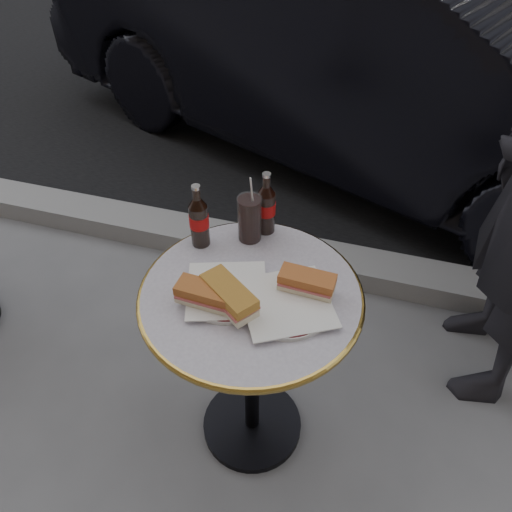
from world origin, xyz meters
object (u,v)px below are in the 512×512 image
(bistro_table, at_px, (252,369))
(cola_glass, at_px, (250,218))
(plate_right, at_px, (286,304))
(cola_bottle_right, at_px, (266,203))
(cola_bottle_left, at_px, (199,216))
(plate_left, at_px, (227,292))
(parked_car, at_px, (377,40))

(bistro_table, relative_size, cola_glass, 4.90)
(plate_right, bearing_deg, bistro_table, 167.71)
(cola_bottle_right, height_order, cola_glass, cola_bottle_right)
(cola_bottle_left, bearing_deg, plate_left, -50.83)
(cola_glass, relative_size, parked_car, 0.03)
(bistro_table, bearing_deg, cola_bottle_right, 96.85)
(bistro_table, distance_m, cola_bottle_left, 0.53)
(plate_left, xyz_separation_m, parked_car, (0.17, 2.12, -0.04))
(bistro_table, xyz_separation_m, cola_glass, (-0.07, 0.21, 0.44))
(plate_left, distance_m, plate_right, 0.16)
(plate_left, relative_size, cola_glass, 1.51)
(bistro_table, relative_size, cola_bottle_left, 3.50)
(plate_left, bearing_deg, parked_car, 85.42)
(plate_right, bearing_deg, parked_car, 89.86)
(plate_left, bearing_deg, plate_right, 0.89)
(plate_left, xyz_separation_m, cola_bottle_left, (-0.14, 0.18, 0.10))
(plate_left, height_order, cola_bottle_right, cola_bottle_right)
(bistro_table, relative_size, parked_car, 0.17)
(plate_right, bearing_deg, cola_bottle_right, 115.52)
(plate_left, distance_m, parked_car, 2.13)
(cola_bottle_right, bearing_deg, parked_car, 85.57)
(cola_bottle_left, height_order, cola_glass, cola_bottle_left)
(plate_right, distance_m, parked_car, 2.12)
(cola_glass, xyz_separation_m, parked_car, (0.18, 1.88, -0.10))
(bistro_table, distance_m, cola_glass, 0.50)
(plate_left, xyz_separation_m, cola_glass, (-0.01, 0.24, 0.07))
(bistro_table, bearing_deg, plate_right, -12.29)
(plate_left, bearing_deg, cola_glass, 92.09)
(plate_right, bearing_deg, cola_bottle_left, 150.70)
(parked_car, bearing_deg, cola_bottle_right, -162.44)
(cola_bottle_left, distance_m, cola_glass, 0.15)
(bistro_table, height_order, cola_bottle_left, cola_bottle_left)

